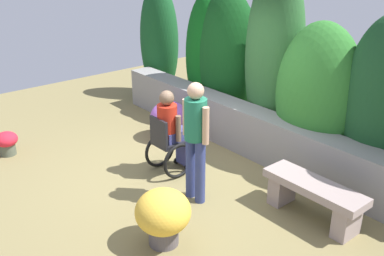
{
  "coord_description": "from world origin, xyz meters",
  "views": [
    {
      "loc": [
        4.75,
        -3.72,
        3.35
      ],
      "look_at": [
        0.22,
        0.05,
        0.85
      ],
      "focal_mm": 41.81,
      "sensor_mm": 36.0,
      "label": 1
    }
  ],
  "objects": [
    {
      "name": "person_in_wheelchair",
      "position": [
        -0.21,
        -0.01,
        0.62
      ],
      "size": [
        0.53,
        0.66,
        1.33
      ],
      "rotation": [
        0.0,
        0.0,
        -0.18
      ],
      "color": "black",
      "rests_on": "ground"
    },
    {
      "name": "ground_plane",
      "position": [
        0.0,
        0.0,
        0.0
      ],
      "size": [
        11.55,
        11.55,
        0.0
      ],
      "primitive_type": "plane",
      "color": "olive"
    },
    {
      "name": "stone_retaining_wall",
      "position": [
        0.0,
        1.43,
        0.38
      ],
      "size": [
        6.4,
        0.45,
        0.77
      ],
      "primitive_type": "cube",
      "color": "gray",
      "rests_on": "ground"
    },
    {
      "name": "hedge_backdrop",
      "position": [
        0.2,
        2.0,
        1.29
      ],
      "size": [
        7.45,
        1.25,
        3.13
      ],
      "color": "#164C22",
      "rests_on": "ground"
    },
    {
      "name": "flower_pot_purple_near",
      "position": [
        -1.25,
        0.74,
        0.35
      ],
      "size": [
        0.69,
        0.69,
        0.69
      ],
      "color": "#9D4925",
      "rests_on": "ground"
    },
    {
      "name": "person_standing_companion",
      "position": [
        0.64,
        -0.24,
        0.98
      ],
      "size": [
        0.49,
        0.3,
        1.69
      ],
      "rotation": [
        0.0,
        0.0,
        0.28
      ],
      "color": "navy",
      "rests_on": "ground"
    },
    {
      "name": "stone_bench",
      "position": [
        1.97,
        0.61,
        0.34
      ],
      "size": [
        1.36,
        0.43,
        0.51
      ],
      "rotation": [
        0.0,
        0.0,
        0.11
      ],
      "color": "gray",
      "rests_on": "ground"
    },
    {
      "name": "flower_pot_red_accent",
      "position": [
        -2.43,
        -1.77,
        0.23
      ],
      "size": [
        0.37,
        0.37,
        0.41
      ],
      "color": "#505747",
      "rests_on": "ground"
    },
    {
      "name": "flower_pot_terracotta_by_wall",
      "position": [
        1.17,
        -1.18,
        0.39
      ],
      "size": [
        0.66,
        0.66,
        0.7
      ],
      "color": "#554E53",
      "rests_on": "ground"
    }
  ]
}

